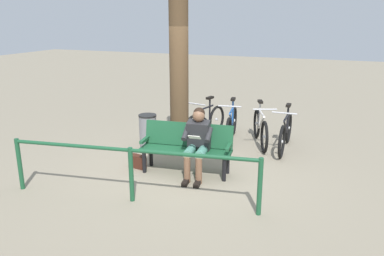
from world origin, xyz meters
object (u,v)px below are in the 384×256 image
bicycle_green (205,123)px  bicycle_purple (285,133)px  person_reading (197,140)px  bicycle_silver (260,128)px  handbag (138,162)px  bench (187,144)px  litter_bin (148,133)px  bicycle_orange (231,125)px  tree_trunk (179,72)px

bicycle_green → bicycle_purple: bearing=98.3°
person_reading → bicycle_purple: (-1.21, -1.96, -0.31)m
bicycle_silver → bicycle_green: bearing=-109.5°
bicycle_purple → bicycle_silver: same height
handbag → bicycle_silver: 2.82m
bicycle_purple → bicycle_green: (1.80, -0.11, 0.00)m
person_reading → bicycle_silver: person_reading is taller
bicycle_green → bench: bearing=21.9°
litter_bin → bicycle_green: 1.46m
person_reading → litter_bin: (1.41, -0.87, -0.28)m
bench → bicycle_green: (0.34, -1.94, -0.15)m
bench → bicycle_silver: 2.17m
bicycle_orange → tree_trunk: bearing=-49.5°
litter_bin → bench: bearing=147.8°
handbag → litter_bin: size_ratio=0.39×
litter_bin → bicycle_orange: (-1.42, -1.25, -0.02)m
person_reading → bicycle_green: person_reading is taller
litter_bin → bicycle_green: bicycle_green is taller
bicycle_purple → bicycle_orange: 1.22m
tree_trunk → bicycle_silver: size_ratio=2.04×
litter_bin → bicycle_purple: (-2.62, -1.09, -0.02)m
person_reading → bicycle_orange: size_ratio=0.72×
litter_bin → bicycle_green: (-0.83, -1.20, -0.02)m
tree_trunk → bicycle_green: 1.58m
bench → bicycle_green: 1.97m
person_reading → tree_trunk: tree_trunk is taller
tree_trunk → bicycle_green: tree_trunk is taller
bicycle_purple → litter_bin: bearing=-68.0°
handbag → bicycle_green: 2.21m
bicycle_silver → bicycle_green: size_ratio=0.96×
bicycle_orange → bicycle_green: same height
bicycle_purple → bicycle_orange: same height
handbag → bench: bearing=-168.4°
litter_bin → bicycle_orange: bearing=-138.5°
litter_bin → bicycle_purple: bicycle_purple is taller
bicycle_orange → bicycle_green: (0.59, 0.05, 0.00)m
person_reading → litter_bin: bearing=-38.2°
litter_bin → bicycle_silver: (-2.07, -1.23, -0.02)m
tree_trunk → bench: bearing=119.7°
tree_trunk → bicycle_silver: tree_trunk is taller
bicycle_orange → bicycle_green: bearing=-93.7°
bench → handbag: bearing=5.0°
person_reading → bicycle_silver: size_ratio=0.75×
litter_bin → bicycle_orange: 1.89m
handbag → bicycle_green: bearing=-104.8°
tree_trunk → bicycle_purple: 2.53m
handbag → bicycle_green: size_ratio=0.18×
bench → tree_trunk: size_ratio=0.51×
bench → bicycle_green: bicycle_green is taller
person_reading → bicycle_green: (0.59, -2.07, -0.31)m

